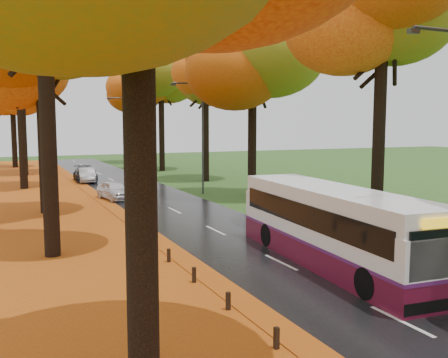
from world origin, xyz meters
TOP-DOWN VIEW (x-y plane):
  - road at (0.00, 25.00)m, footprint 6.50×90.00m
  - centre_line at (0.00, 25.00)m, footprint 0.12×90.00m
  - leaf_verge at (-9.00, 25.00)m, footprint 12.00×90.00m
  - leaf_drift at (-3.05, 25.00)m, footprint 0.90×90.00m
  - trees_left at (-7.18, 27.06)m, footprint 9.20×74.00m
  - trees_right at (7.19, 26.91)m, footprint 9.30×74.20m
  - streetlamp_mid at (3.95, 30.00)m, footprint 2.45×0.18m
  - streetlamp_far at (3.95, 52.00)m, footprint 2.45×0.18m
  - bus at (1.60, 11.07)m, footprint 3.16×10.61m
  - car_white at (-2.26, 29.77)m, footprint 2.07×3.84m
  - car_silver at (-2.35, 40.67)m, footprint 1.65×3.87m
  - car_dark at (-2.35, 41.57)m, footprint 1.96×4.44m

SIDE VIEW (x-z plane):
  - leaf_verge at x=-9.00m, z-range 0.00..0.02m
  - road at x=0.00m, z-range 0.00..0.04m
  - leaf_drift at x=-3.05m, z-range 0.04..0.05m
  - centre_line at x=0.00m, z-range 0.04..0.05m
  - car_white at x=-2.26m, z-range 0.04..1.28m
  - car_silver at x=-2.35m, z-range 0.04..1.28m
  - car_dark at x=-2.35m, z-range 0.04..1.31m
  - bus at x=1.60m, z-range 0.11..2.86m
  - streetlamp_mid at x=3.95m, z-range 0.71..8.71m
  - streetlamp_far at x=3.95m, z-range 0.71..8.71m
  - trees_left at x=-7.18m, z-range 2.59..16.48m
  - trees_right at x=7.19m, z-range 2.71..16.67m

